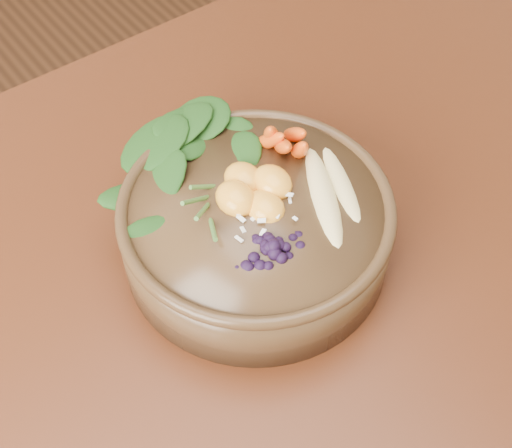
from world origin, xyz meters
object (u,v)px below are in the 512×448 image
(dining_table, at_px, (246,288))
(carrot_cluster, at_px, (287,119))
(banana_halves, at_px, (333,181))
(blueberry_pile, at_px, (273,239))
(kale_heap, at_px, (202,157))
(mandarin_cluster, at_px, (254,183))
(stoneware_bowl, at_px, (256,229))

(dining_table, xyz_separation_m, carrot_cluster, (0.09, 0.04, 0.22))
(banana_halves, relative_size, blueberry_pile, 1.11)
(kale_heap, distance_m, mandarin_cluster, 0.07)
(banana_halves, xyz_separation_m, blueberry_pile, (-0.11, -0.03, 0.01))
(dining_table, height_order, kale_heap, kale_heap)
(carrot_cluster, xyz_separation_m, mandarin_cluster, (-0.08, -0.04, -0.03))
(dining_table, height_order, blueberry_pile, blueberry_pile)
(dining_table, distance_m, blueberry_pile, 0.22)
(stoneware_bowl, relative_size, blueberry_pile, 2.16)
(kale_heap, relative_size, mandarin_cluster, 2.07)
(dining_table, height_order, banana_halves, banana_halves)
(stoneware_bowl, bearing_deg, kale_heap, 102.96)
(stoneware_bowl, bearing_deg, carrot_cluster, 32.40)
(carrot_cluster, distance_m, banana_halves, 0.09)
(stoneware_bowl, bearing_deg, dining_table, 114.75)
(mandarin_cluster, bearing_deg, dining_table, -167.30)
(mandarin_cluster, bearing_deg, banana_halves, -33.65)
(kale_heap, height_order, carrot_cluster, carrot_cluster)
(blueberry_pile, bearing_deg, carrot_cluster, 46.55)
(dining_table, relative_size, kale_heap, 7.62)
(dining_table, distance_m, stoneware_bowl, 0.14)
(blueberry_pile, bearing_deg, banana_halves, 14.58)
(stoneware_bowl, height_order, mandarin_cluster, mandarin_cluster)
(mandarin_cluster, bearing_deg, kale_heap, 114.31)
(stoneware_bowl, xyz_separation_m, banana_halves, (0.09, -0.03, 0.06))
(stoneware_bowl, relative_size, carrot_cluster, 3.62)
(kale_heap, xyz_separation_m, mandarin_cluster, (0.03, -0.06, -0.01))
(dining_table, height_order, stoneware_bowl, stoneware_bowl)
(kale_heap, relative_size, carrot_cluster, 2.38)
(kale_heap, bearing_deg, banana_halves, -47.45)
(banana_halves, bearing_deg, carrot_cluster, 113.06)
(dining_table, height_order, carrot_cluster, carrot_cluster)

